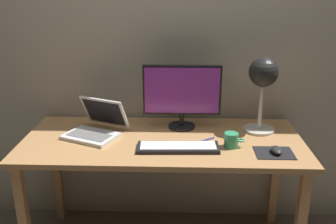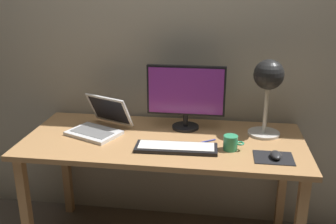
# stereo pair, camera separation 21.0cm
# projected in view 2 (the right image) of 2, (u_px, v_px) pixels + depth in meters

# --- Properties ---
(back_wall) EXTENTS (4.80, 0.06, 2.60)m
(back_wall) POSITION_uv_depth(u_px,v_px,m) (173.00, 31.00, 2.40)
(back_wall) COLOR #B2A893
(back_wall) RESTS_ON ground
(desk) EXTENTS (1.60, 0.70, 0.74)m
(desk) POSITION_uv_depth(u_px,v_px,m) (164.00, 151.00, 2.24)
(desk) COLOR tan
(desk) RESTS_ON ground
(monitor) EXTENTS (0.47, 0.16, 0.39)m
(monitor) POSITION_uv_depth(u_px,v_px,m) (186.00, 94.00, 2.29)
(monitor) COLOR black
(monitor) RESTS_ON desk
(keyboard_main) EXTENTS (0.44, 0.16, 0.03)m
(keyboard_main) POSITION_uv_depth(u_px,v_px,m) (176.00, 148.00, 2.06)
(keyboard_main) COLOR black
(keyboard_main) RESTS_ON desk
(laptop) EXTENTS (0.39, 0.39, 0.21)m
(laptop) POSITION_uv_depth(u_px,v_px,m) (101.00, 122.00, 2.31)
(laptop) COLOR silver
(laptop) RESTS_ON desk
(desk_lamp) EXTENTS (0.19, 0.19, 0.45)m
(desk_lamp) POSITION_uv_depth(u_px,v_px,m) (268.00, 81.00, 2.16)
(desk_lamp) COLOR beige
(desk_lamp) RESTS_ON desk
(mousepad) EXTENTS (0.20, 0.16, 0.00)m
(mousepad) POSITION_uv_depth(u_px,v_px,m) (273.00, 158.00, 1.97)
(mousepad) COLOR black
(mousepad) RESTS_ON desk
(mouse) EXTENTS (0.06, 0.10, 0.03)m
(mouse) POSITION_uv_depth(u_px,v_px,m) (276.00, 155.00, 1.96)
(mouse) COLOR #28282B
(mouse) RESTS_ON mousepad
(coffee_mug) EXTENTS (0.11, 0.08, 0.08)m
(coffee_mug) POSITION_uv_depth(u_px,v_px,m) (231.00, 143.00, 2.05)
(coffee_mug) COLOR #339966
(coffee_mug) RESTS_ON desk
(pen) EXTENTS (0.12, 0.09, 0.01)m
(pen) POSITION_uv_depth(u_px,v_px,m) (205.00, 142.00, 2.16)
(pen) COLOR #2633A5
(pen) RESTS_ON desk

